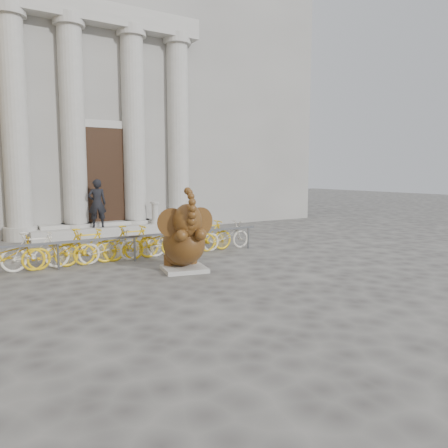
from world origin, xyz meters
TOP-DOWN VIEW (x-y plane):
  - ground at (0.00, 0.00)m, footprint 80.00×80.00m
  - classical_building at (0.00, 14.93)m, footprint 22.00×10.70m
  - entrance_steps at (0.00, 9.40)m, footprint 6.00×1.20m
  - elephant_statue at (-0.41, 2.16)m, footprint 1.38×1.64m
  - bike_rack at (-1.03, 4.24)m, footprint 8.13×0.53m
  - pedestrian at (-0.57, 9.16)m, footprint 0.75×0.57m
  - balustrade_post at (1.77, 9.10)m, footprint 0.37×0.37m

SIDE VIEW (x-z plane):
  - ground at x=0.00m, z-range 0.00..0.00m
  - entrance_steps at x=0.00m, z-range 0.00..0.36m
  - bike_rack at x=-1.03m, z-range 0.00..1.00m
  - elephant_statue at x=-0.41m, z-range -0.29..1.82m
  - balustrade_post at x=1.77m, z-range 0.32..1.23m
  - pedestrian at x=-0.57m, z-range 0.36..2.21m
  - classical_building at x=0.00m, z-range -0.02..11.98m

